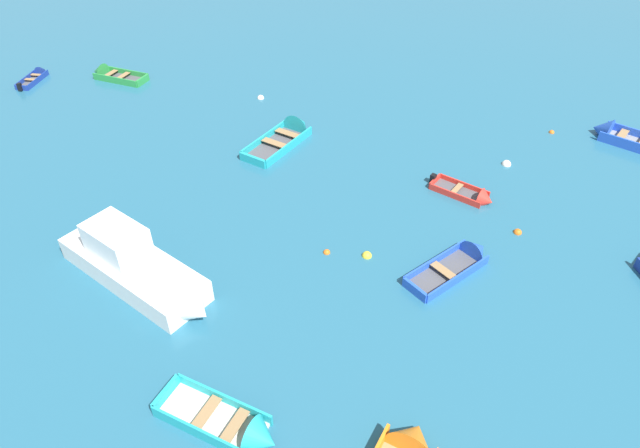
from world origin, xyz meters
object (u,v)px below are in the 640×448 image
at_px(rowboat_deep_blue_distant_center, 37,76).
at_px(rowboat_blue_far_left, 464,259).
at_px(rowboat_turquoise_far_right, 240,429).
at_px(rowboat_blue_outer_right, 618,136).
at_px(rowboat_turquoise_near_left, 291,132).
at_px(mooring_buoy_trailing, 261,98).
at_px(motor_launch_white_near_camera, 141,270).
at_px(mooring_buoy_near_foreground, 517,233).
at_px(rowboat_red_far_back, 474,196).
at_px(mooring_buoy_midfield, 506,165).
at_px(mooring_buoy_central, 367,256).
at_px(rowboat_green_cluster_inner, 108,74).
at_px(mooring_buoy_outer_edge, 327,253).
at_px(mooring_buoy_between_boats_right, 551,133).

height_order(rowboat_deep_blue_distant_center, rowboat_blue_far_left, rowboat_blue_far_left).
xyz_separation_m(rowboat_blue_far_left, rowboat_turquoise_far_right, (-7.19, -7.84, 0.03)).
distance_m(rowboat_blue_outer_right, rowboat_blue_far_left, 13.47).
distance_m(rowboat_turquoise_near_left, mooring_buoy_trailing, 4.70).
relative_size(rowboat_blue_outer_right, rowboat_blue_far_left, 1.17).
distance_m(motor_launch_white_near_camera, rowboat_blue_far_left, 12.14).
xyz_separation_m(rowboat_deep_blue_distant_center, mooring_buoy_near_foreground, (26.88, -12.69, -0.14)).
height_order(rowboat_red_far_back, rowboat_blue_far_left, rowboat_blue_far_left).
bearing_deg(rowboat_turquoise_far_right, mooring_buoy_midfield, 56.26).
relative_size(rowboat_red_far_back, mooring_buoy_near_foreground, 8.55).
xyz_separation_m(rowboat_deep_blue_distant_center, rowboat_red_far_back, (25.36, -10.47, -0.00)).
distance_m(rowboat_blue_outer_right, mooring_buoy_central, 16.17).
xyz_separation_m(motor_launch_white_near_camera, mooring_buoy_near_foreground, (14.34, 4.21, -0.70)).
height_order(rowboat_turquoise_near_left, mooring_buoy_central, rowboat_turquoise_near_left).
bearing_deg(rowboat_blue_outer_right, mooring_buoy_midfield, -154.62).
relative_size(rowboat_green_cluster_inner, mooring_buoy_trailing, 9.94).
relative_size(rowboat_turquoise_near_left, mooring_buoy_outer_edge, 16.81).
height_order(rowboat_red_far_back, mooring_buoy_midfield, rowboat_red_far_back).
height_order(motor_launch_white_near_camera, rowboat_blue_far_left, motor_launch_white_near_camera).
distance_m(rowboat_blue_outer_right, mooring_buoy_near_foreground, 10.38).
bearing_deg(rowboat_turquoise_far_right, mooring_buoy_near_foreground, 45.67).
bearing_deg(rowboat_red_far_back, mooring_buoy_midfield, 56.80).
distance_m(motor_launch_white_near_camera, rowboat_blue_outer_right, 24.21).
distance_m(rowboat_red_far_back, mooring_buoy_outer_edge, 7.47).
bearing_deg(rowboat_deep_blue_distant_center, rowboat_blue_outer_right, -7.87).
height_order(rowboat_blue_far_left, mooring_buoy_outer_edge, rowboat_blue_far_left).
height_order(rowboat_turquoise_near_left, mooring_buoy_near_foreground, rowboat_turquoise_near_left).
height_order(rowboat_blue_far_left, rowboat_green_cluster_inner, rowboat_green_cluster_inner).
distance_m(rowboat_red_far_back, mooring_buoy_central, 6.25).
xyz_separation_m(motor_launch_white_near_camera, rowboat_deep_blue_distant_center, (-12.54, 16.90, -0.56)).
distance_m(rowboat_turquoise_near_left, rowboat_deep_blue_distant_center, 17.53).
height_order(rowboat_blue_outer_right, rowboat_deep_blue_distant_center, rowboat_blue_outer_right).
height_order(rowboat_turquoise_far_right, mooring_buoy_between_boats_right, rowboat_turquoise_far_right).
height_order(rowboat_red_far_back, rowboat_turquoise_far_right, rowboat_turquoise_far_right).
bearing_deg(rowboat_blue_far_left, rowboat_green_cluster_inner, 142.94).
bearing_deg(rowboat_turquoise_near_left, rowboat_blue_outer_right, 3.47).
distance_m(rowboat_blue_far_left, mooring_buoy_outer_edge, 5.33).
relative_size(rowboat_blue_far_left, rowboat_green_cluster_inner, 0.94).
bearing_deg(rowboat_blue_outer_right, rowboat_deep_blue_distant_center, 172.13).
bearing_deg(mooring_buoy_near_foreground, rowboat_blue_far_left, -140.37).
bearing_deg(mooring_buoy_outer_edge, rowboat_turquoise_near_left, 105.83).
relative_size(mooring_buoy_outer_edge, mooring_buoy_trailing, 0.72).
xyz_separation_m(rowboat_turquoise_near_left, mooring_buoy_midfield, (10.70, -1.87, -0.20)).
height_order(rowboat_turquoise_far_right, mooring_buoy_midfield, rowboat_turquoise_far_right).
distance_m(motor_launch_white_near_camera, mooring_buoy_near_foreground, 14.96).
height_order(rowboat_turquoise_near_left, rowboat_deep_blue_distant_center, rowboat_turquoise_near_left).
height_order(rowboat_turquoise_near_left, mooring_buoy_outer_edge, rowboat_turquoise_near_left).
xyz_separation_m(motor_launch_white_near_camera, rowboat_blue_far_left, (11.92, 2.20, -0.52)).
bearing_deg(rowboat_blue_outer_right, mooring_buoy_outer_edge, -145.00).
bearing_deg(motor_launch_white_near_camera, rowboat_blue_far_left, 10.47).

